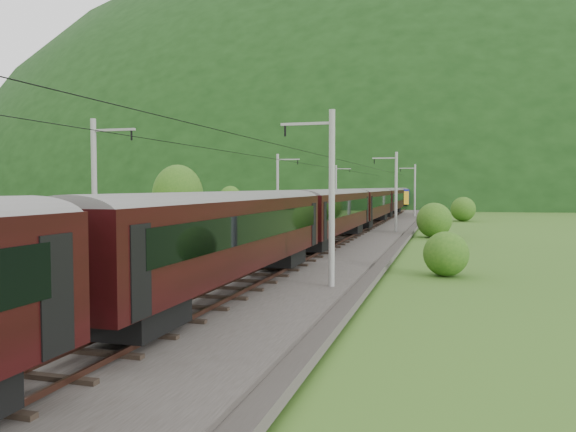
# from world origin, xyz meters

# --- Properties ---
(ground) EXTENTS (600.00, 600.00, 0.00)m
(ground) POSITION_xyz_m (0.00, 0.00, 0.00)
(ground) COLOR #31551A
(ground) RESTS_ON ground
(railbed) EXTENTS (14.00, 220.00, 0.30)m
(railbed) POSITION_xyz_m (0.00, 10.00, 0.15)
(railbed) COLOR #38332D
(railbed) RESTS_ON ground
(track_left) EXTENTS (2.40, 220.00, 0.27)m
(track_left) POSITION_xyz_m (-2.40, 10.00, 0.37)
(track_left) COLOR #522E23
(track_left) RESTS_ON railbed
(track_right) EXTENTS (2.40, 220.00, 0.27)m
(track_right) POSITION_xyz_m (2.40, 10.00, 0.37)
(track_right) COLOR #522E23
(track_right) RESTS_ON railbed
(catenary_left) EXTENTS (2.54, 192.28, 8.00)m
(catenary_left) POSITION_xyz_m (-6.12, 32.00, 4.50)
(catenary_left) COLOR gray
(catenary_left) RESTS_ON railbed
(catenary_right) EXTENTS (2.54, 192.28, 8.00)m
(catenary_right) POSITION_xyz_m (6.12, 32.00, 4.50)
(catenary_right) COLOR gray
(catenary_right) RESTS_ON railbed
(overhead_wires) EXTENTS (4.83, 198.00, 0.03)m
(overhead_wires) POSITION_xyz_m (0.00, 10.00, 7.10)
(overhead_wires) COLOR black
(overhead_wires) RESTS_ON ground
(mountain_main) EXTENTS (504.00, 360.00, 244.00)m
(mountain_main) POSITION_xyz_m (0.00, 260.00, 0.00)
(mountain_main) COLOR black
(mountain_main) RESTS_ON ground
(mountain_ridge) EXTENTS (336.00, 280.00, 132.00)m
(mountain_ridge) POSITION_xyz_m (-120.00, 300.00, 0.00)
(mountain_ridge) COLOR black
(mountain_ridge) RESTS_ON ground
(train) EXTENTS (2.87, 138.47, 4.98)m
(train) POSITION_xyz_m (2.40, 30.11, 3.41)
(train) COLOR black
(train) RESTS_ON ground
(hazard_post_near) EXTENTS (0.18, 0.18, 1.68)m
(hazard_post_near) POSITION_xyz_m (-0.34, 59.22, 1.14)
(hazard_post_near) COLOR red
(hazard_post_near) RESTS_ON railbed
(hazard_post_far) EXTENTS (0.15, 0.15, 1.44)m
(hazard_post_far) POSITION_xyz_m (0.14, 37.67, 1.02)
(hazard_post_far) COLOR red
(hazard_post_far) RESTS_ON railbed
(signal) EXTENTS (0.22, 0.22, 2.03)m
(signal) POSITION_xyz_m (-3.72, 43.16, 1.49)
(signal) COLOR black
(signal) RESTS_ON railbed
(vegetation_left) EXTENTS (12.82, 147.77, 6.95)m
(vegetation_left) POSITION_xyz_m (-13.19, 21.94, 2.43)
(vegetation_left) COLOR #275316
(vegetation_left) RESTS_ON ground
(vegetation_right) EXTENTS (6.61, 102.15, 3.20)m
(vegetation_right) POSITION_xyz_m (11.92, 10.45, 1.47)
(vegetation_right) COLOR #275316
(vegetation_right) RESTS_ON ground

